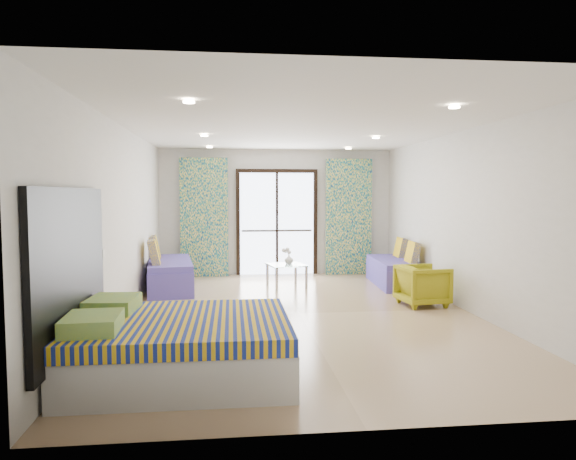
{
  "coord_description": "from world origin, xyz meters",
  "views": [
    {
      "loc": [
        -0.98,
        -7.33,
        1.74
      ],
      "look_at": [
        -0.05,
        1.06,
        1.15
      ],
      "focal_mm": 32.0,
      "sensor_mm": 36.0,
      "label": 1
    }
  ],
  "objects": [
    {
      "name": "floor",
      "position": [
        0.0,
        0.0,
        0.0
      ],
      "size": [
        5.0,
        7.5,
        0.01
      ],
      "primitive_type": null,
      "color": "tan",
      "rests_on": "ground"
    },
    {
      "name": "ceiling",
      "position": [
        0.0,
        0.0,
        2.7
      ],
      "size": [
        5.0,
        7.5,
        0.01
      ],
      "primitive_type": null,
      "color": "silver",
      "rests_on": "ground"
    },
    {
      "name": "wall_back",
      "position": [
        0.0,
        3.75,
        1.35
      ],
      "size": [
        5.0,
        0.01,
        2.7
      ],
      "primitive_type": null,
      "color": "silver",
      "rests_on": "ground"
    },
    {
      "name": "wall_front",
      "position": [
        0.0,
        -3.75,
        1.35
      ],
      "size": [
        5.0,
        0.01,
        2.7
      ],
      "primitive_type": null,
      "color": "silver",
      "rests_on": "ground"
    },
    {
      "name": "wall_left",
      "position": [
        -2.5,
        0.0,
        1.35
      ],
      "size": [
        0.01,
        7.5,
        2.7
      ],
      "primitive_type": null,
      "color": "silver",
      "rests_on": "ground"
    },
    {
      "name": "wall_right",
      "position": [
        2.5,
        0.0,
        1.35
      ],
      "size": [
        0.01,
        7.5,
        2.7
      ],
      "primitive_type": null,
      "color": "silver",
      "rests_on": "ground"
    },
    {
      "name": "balcony_door",
      "position": [
        0.0,
        3.72,
        1.26
      ],
      "size": [
        1.76,
        0.08,
        2.28
      ],
      "color": "black",
      "rests_on": "floor"
    },
    {
      "name": "balcony_rail",
      "position": [
        0.0,
        3.73,
        0.95
      ],
      "size": [
        1.52,
        0.03,
        0.04
      ],
      "primitive_type": "cube",
      "color": "#595451",
      "rests_on": "balcony_door"
    },
    {
      "name": "curtain_left",
      "position": [
        -1.55,
        3.57,
        1.25
      ],
      "size": [
        1.0,
        0.1,
        2.5
      ],
      "primitive_type": "cube",
      "color": "beige",
      "rests_on": "floor"
    },
    {
      "name": "curtain_right",
      "position": [
        1.55,
        3.57,
        1.25
      ],
      "size": [
        1.0,
        0.1,
        2.5
      ],
      "primitive_type": "cube",
      "color": "beige",
      "rests_on": "floor"
    },
    {
      "name": "downlight_a",
      "position": [
        -1.4,
        -2.0,
        2.67
      ],
      "size": [
        0.12,
        0.12,
        0.02
      ],
      "primitive_type": "cylinder",
      "color": "#FFE0B2",
      "rests_on": "ceiling"
    },
    {
      "name": "downlight_b",
      "position": [
        1.4,
        -2.0,
        2.67
      ],
      "size": [
        0.12,
        0.12,
        0.02
      ],
      "primitive_type": "cylinder",
      "color": "#FFE0B2",
      "rests_on": "ceiling"
    },
    {
      "name": "downlight_c",
      "position": [
        -1.4,
        1.0,
        2.67
      ],
      "size": [
        0.12,
        0.12,
        0.02
      ],
      "primitive_type": "cylinder",
      "color": "#FFE0B2",
      "rests_on": "ceiling"
    },
    {
      "name": "downlight_d",
      "position": [
        1.4,
        1.0,
        2.67
      ],
      "size": [
        0.12,
        0.12,
        0.02
      ],
      "primitive_type": "cylinder",
      "color": "#FFE0B2",
      "rests_on": "ceiling"
    },
    {
      "name": "downlight_e",
      "position": [
        -1.4,
        3.0,
        2.67
      ],
      "size": [
        0.12,
        0.12,
        0.02
      ],
      "primitive_type": "cylinder",
      "color": "#FFE0B2",
      "rests_on": "ceiling"
    },
    {
      "name": "downlight_f",
      "position": [
        1.4,
        3.0,
        2.67
      ],
      "size": [
        0.12,
        0.12,
        0.02
      ],
      "primitive_type": "cylinder",
      "color": "#FFE0B2",
      "rests_on": "ceiling"
    },
    {
      "name": "headboard",
      "position": [
        -2.46,
        -2.43,
        1.05
      ],
      "size": [
        0.06,
        2.1,
        1.5
      ],
      "primitive_type": "cube",
      "color": "black",
      "rests_on": "floor"
    },
    {
      "name": "switch_plate",
      "position": [
        -2.47,
        -1.18,
        1.05
      ],
      "size": [
        0.02,
        0.1,
        0.1
      ],
      "primitive_type": "cube",
      "color": "silver",
      "rests_on": "wall_left"
    },
    {
      "name": "bed",
      "position": [
        -1.48,
        -2.43,
        0.29
      ],
      "size": [
        2.03,
        1.66,
        0.7
      ],
      "color": "silver",
      "rests_on": "floor"
    },
    {
      "name": "daybed_left",
      "position": [
        -2.12,
        2.11,
        0.3
      ],
      "size": [
        1.0,
        2.04,
        0.96
      ],
      "rotation": [
        0.0,
        0.0,
        0.13
      ],
      "color": "#5045A4",
      "rests_on": "floor"
    },
    {
      "name": "daybed_right",
      "position": [
        2.12,
        2.14,
        0.27
      ],
      "size": [
        0.8,
        1.82,
        0.88
      ],
      "rotation": [
        0.0,
        0.0,
        -0.06
      ],
      "color": "#5045A4",
      "rests_on": "floor"
    },
    {
      "name": "coffee_table",
      "position": [
        0.04,
        2.12,
        0.39
      ],
      "size": [
        0.79,
        0.79,
        0.76
      ],
      "rotation": [
        0.0,
        0.0,
        0.23
      ],
      "color": "silver",
      "rests_on": "floor"
    },
    {
      "name": "vase",
      "position": [
        0.09,
        2.18,
        0.52
      ],
      "size": [
        0.2,
        0.2,
        0.17
      ],
      "primitive_type": "imported",
      "rotation": [
        0.0,
        0.0,
        -0.19
      ],
      "color": "white",
      "rests_on": "coffee_table"
    },
    {
      "name": "armchair",
      "position": [
        1.99,
        0.33,
        0.35
      ],
      "size": [
        0.72,
        0.75,
        0.7
      ],
      "primitive_type": "imported",
      "rotation": [
        0.0,
        0.0,
        1.7
      ],
      "color": "#9A9513",
      "rests_on": "floor"
    }
  ]
}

